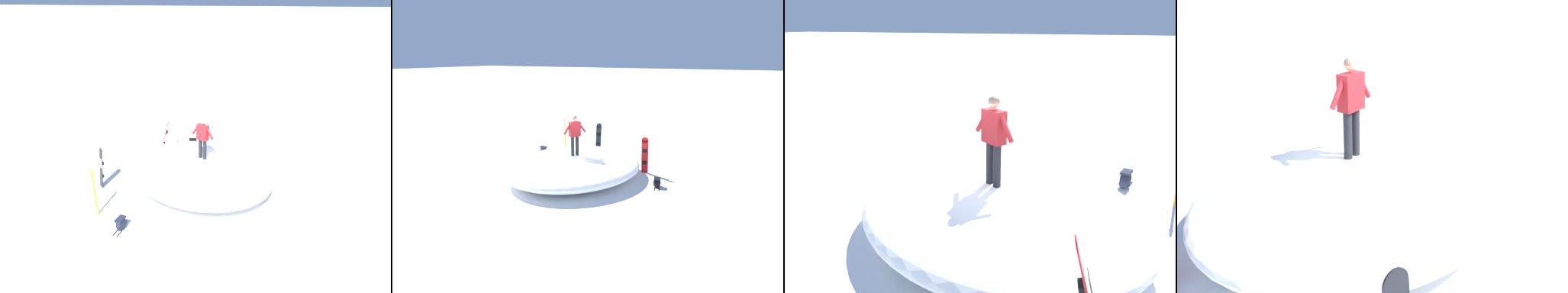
# 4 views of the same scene
# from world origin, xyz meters

# --- Properties ---
(ground) EXTENTS (240.00, 240.00, 0.00)m
(ground) POSITION_xyz_m (0.00, 0.00, 0.00)
(ground) COLOR white
(snow_mound) EXTENTS (7.27, 6.91, 1.02)m
(snow_mound) POSITION_xyz_m (-0.02, 0.22, 0.51)
(snow_mound) COLOR white
(snow_mound) RESTS_ON ground
(snowboarder_standing) EXTENTS (0.88, 0.59, 1.60)m
(snowboarder_standing) POSITION_xyz_m (-0.11, 0.10, 1.93)
(snowboarder_standing) COLOR black
(snowboarder_standing) RESTS_ON snow_mound
(snowboard_primary_upright) EXTENTS (0.32, 0.33, 1.59)m
(snowboard_primary_upright) POSITION_xyz_m (3.61, 0.84, 0.82)
(snowboard_primary_upright) COLOR black
(snowboard_primary_upright) RESTS_ON ground
(snowboard_secondary_upright) EXTENTS (0.48, 0.36, 1.66)m
(snowboard_secondary_upright) POSITION_xyz_m (1.76, -2.17, 0.86)
(snowboard_secondary_upright) COLOR red
(snowboard_secondary_upright) RESTS_ON ground
(backpack_near) EXTENTS (0.63, 0.39, 0.37)m
(backpack_near) POSITION_xyz_m (0.63, -3.04, 0.19)
(backpack_near) COLOR black
(backpack_near) RESTS_ON ground
(backpack_far) EXTENTS (0.37, 0.66, 0.43)m
(backpack_far) POSITION_xyz_m (2.17, 3.22, 0.22)
(backpack_far) COLOR #1E2333
(backpack_far) RESTS_ON ground
(trail_marker_pole) EXTENTS (0.10, 0.10, 1.73)m
(trail_marker_pole) POSITION_xyz_m (3.19, 2.56, 0.91)
(trail_marker_pole) COLOR orange
(trail_marker_pole) RESTS_ON ground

